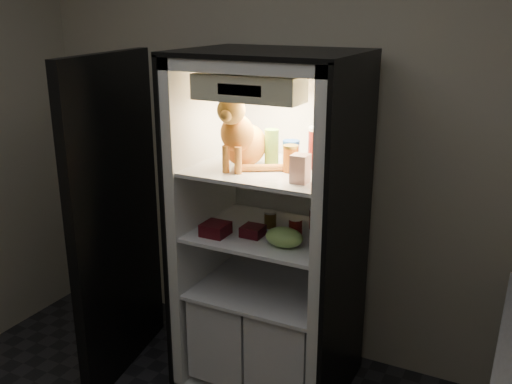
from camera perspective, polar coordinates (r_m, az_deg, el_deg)
room_shell at (r=1.78m, az=-17.53°, el=2.52°), size 3.60×3.60×3.60m
refrigerator at (r=3.15m, az=1.62°, el=-6.02°), size 0.90×0.72×1.88m
fridge_door at (r=3.31m, az=-13.82°, el=-3.04°), size 0.21×0.87×1.85m
tabby_cat at (r=2.89m, az=-1.48°, el=5.46°), size 0.35×0.40×0.42m
parmesan_shaker at (r=2.93m, az=1.57°, el=4.46°), size 0.07×0.07×0.19m
mayo_tub at (r=2.98m, az=3.52°, el=4.00°), size 0.09×0.09×0.12m
salsa_jar at (r=2.83m, az=3.48°, el=3.36°), size 0.08×0.08×0.14m
pepper_jar at (r=2.91m, az=6.43°, el=4.44°), size 0.12×0.12×0.21m
cream_carton at (r=2.66m, az=4.44°, el=2.34°), size 0.08×0.08×0.13m
soda_can_a at (r=3.06m, az=5.90°, el=-2.71°), size 0.06×0.06×0.11m
soda_can_b at (r=2.92m, az=6.57°, el=-3.69°), size 0.06×0.06×0.12m
soda_can_c at (r=2.88m, az=3.96°, el=-3.85°), size 0.07×0.07×0.13m
condiment_jar at (r=3.07m, az=1.44°, el=-2.74°), size 0.07×0.07×0.09m
grape_bag at (r=2.83m, az=2.83°, el=-4.54°), size 0.19×0.14×0.10m
berry_box_left at (r=2.98m, az=-4.07°, el=-3.72°), size 0.13×0.13×0.07m
berry_box_right at (r=2.96m, az=-0.32°, el=-3.93°), size 0.11×0.11×0.05m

